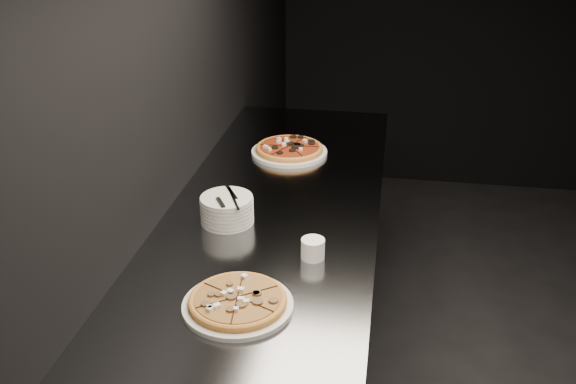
% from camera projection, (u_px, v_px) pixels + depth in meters
% --- Properties ---
extents(wall_left, '(0.02, 5.00, 2.80)m').
position_uv_depth(wall_left, '(154.00, 78.00, 2.04)').
color(wall_left, black).
rests_on(wall_left, floor).
extents(counter, '(0.74, 2.44, 0.92)m').
position_uv_depth(counter, '(271.00, 329.00, 2.39)').
color(counter, slate).
rests_on(counter, floor).
extents(pizza_mushroom, '(0.36, 0.36, 0.03)m').
position_uv_depth(pizza_mushroom, '(238.00, 302.00, 1.73)').
color(pizza_mushroom, silver).
rests_on(pizza_mushroom, counter).
extents(pizza_tomato, '(0.32, 0.32, 0.04)m').
position_uv_depth(pizza_tomato, '(289.00, 149.00, 2.73)').
color(pizza_tomato, silver).
rests_on(pizza_tomato, counter).
extents(plate_stack, '(0.18, 0.18, 0.09)m').
position_uv_depth(plate_stack, '(227.00, 209.00, 2.17)').
color(plate_stack, silver).
rests_on(plate_stack, counter).
extents(cutlery, '(0.08, 0.18, 0.01)m').
position_uv_depth(cutlery, '(227.00, 198.00, 2.13)').
color(cutlery, '#BABDC1').
rests_on(cutlery, plate_stack).
extents(ramekin, '(0.07, 0.07, 0.06)m').
position_uv_depth(ramekin, '(313.00, 248.00, 1.96)').
color(ramekin, white).
rests_on(ramekin, counter).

